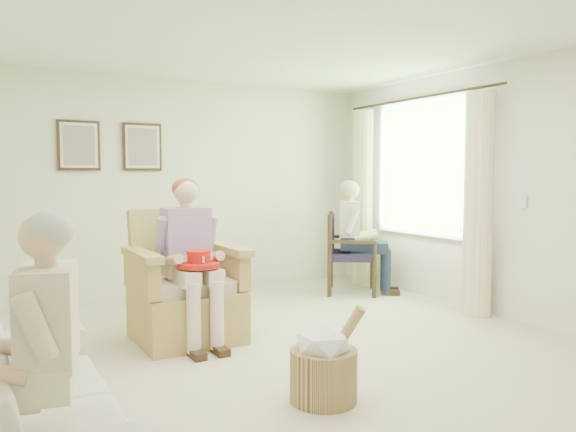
{
  "coord_description": "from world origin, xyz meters",
  "views": [
    {
      "loc": [
        -2.2,
        -3.82,
        1.46
      ],
      "look_at": [
        0.53,
        1.01,
        1.05
      ],
      "focal_mm": 35.0,
      "sensor_mm": 36.0,
      "label": 1
    }
  ],
  "objects_px": {
    "red_hat": "(199,261)",
    "wood_armchair": "(348,250)",
    "person_wicker": "(190,248)",
    "wicker_armchair": "(185,298)",
    "hatbox": "(324,363)",
    "person_dark": "(356,229)",
    "person_sofa": "(40,337)",
    "sofa": "(35,397)"
  },
  "relations": [
    {
      "from": "sofa",
      "to": "red_hat",
      "type": "xyz_separation_m",
      "value": [
        1.37,
        1.24,
        0.44
      ]
    },
    {
      "from": "wood_armchair",
      "to": "person_dark",
      "type": "xyz_separation_m",
      "value": [
        -0.0,
        -0.16,
        0.27
      ]
    },
    {
      "from": "person_sofa",
      "to": "hatbox",
      "type": "distance_m",
      "value": 1.77
    },
    {
      "from": "sofa",
      "to": "hatbox",
      "type": "distance_m",
      "value": 1.7
    },
    {
      "from": "red_hat",
      "to": "hatbox",
      "type": "relative_size",
      "value": 0.55
    },
    {
      "from": "person_dark",
      "to": "hatbox",
      "type": "distance_m",
      "value": 3.38
    },
    {
      "from": "red_hat",
      "to": "person_dark",
      "type": "bearing_deg",
      "value": 25.17
    },
    {
      "from": "person_wicker",
      "to": "red_hat",
      "type": "height_order",
      "value": "person_wicker"
    },
    {
      "from": "wicker_armchair",
      "to": "person_sofa",
      "type": "xyz_separation_m",
      "value": [
        -1.37,
        -1.98,
        0.36
      ]
    },
    {
      "from": "wood_armchair",
      "to": "sofa",
      "type": "bearing_deg",
      "value": 159.23
    },
    {
      "from": "red_hat",
      "to": "person_sofa",
      "type": "bearing_deg",
      "value": -130.07
    },
    {
      "from": "person_sofa",
      "to": "red_hat",
      "type": "relative_size",
      "value": 3.59
    },
    {
      "from": "person_wicker",
      "to": "person_sofa",
      "type": "distance_m",
      "value": 2.29
    },
    {
      "from": "sofa",
      "to": "red_hat",
      "type": "relative_size",
      "value": 5.89
    },
    {
      "from": "wood_armchair",
      "to": "person_dark",
      "type": "relative_size",
      "value": 0.71
    },
    {
      "from": "wicker_armchair",
      "to": "hatbox",
      "type": "xyz_separation_m",
      "value": [
        0.32,
        -1.76,
        -0.11
      ]
    },
    {
      "from": "wicker_armchair",
      "to": "person_wicker",
      "type": "height_order",
      "value": "person_wicker"
    },
    {
      "from": "wood_armchair",
      "to": "hatbox",
      "type": "distance_m",
      "value": 3.47
    },
    {
      "from": "wood_armchair",
      "to": "sofa",
      "type": "height_order",
      "value": "wood_armchair"
    },
    {
      "from": "wicker_armchair",
      "to": "red_hat",
      "type": "bearing_deg",
      "value": -90.08
    },
    {
      "from": "sofa",
      "to": "person_dark",
      "type": "height_order",
      "value": "person_dark"
    },
    {
      "from": "sofa",
      "to": "red_hat",
      "type": "height_order",
      "value": "red_hat"
    },
    {
      "from": "red_hat",
      "to": "wood_armchair",
      "type": "bearing_deg",
      "value": 28.14
    },
    {
      "from": "wicker_armchair",
      "to": "person_dark",
      "type": "xyz_separation_m",
      "value": [
        2.45,
        0.8,
        0.43
      ]
    },
    {
      "from": "wicker_armchair",
      "to": "sofa",
      "type": "bearing_deg",
      "value": -131.03
    },
    {
      "from": "wicker_armchair",
      "to": "wood_armchair",
      "type": "bearing_deg",
      "value": 21.06
    },
    {
      "from": "wood_armchair",
      "to": "sofa",
      "type": "distance_m",
      "value": 4.6
    },
    {
      "from": "sofa",
      "to": "wood_armchair",
      "type": "bearing_deg",
      "value": -56.3
    },
    {
      "from": "person_wicker",
      "to": "sofa",
      "type": "bearing_deg",
      "value": -133.86
    },
    {
      "from": "person_dark",
      "to": "red_hat",
      "type": "distance_m",
      "value": 2.71
    },
    {
      "from": "person_sofa",
      "to": "red_hat",
      "type": "xyz_separation_m",
      "value": [
        1.37,
        1.63,
        0.02
      ]
    },
    {
      "from": "wood_armchair",
      "to": "person_wicker",
      "type": "bearing_deg",
      "value": 149.88
    },
    {
      "from": "wood_armchair",
      "to": "person_sofa",
      "type": "distance_m",
      "value": 4.82
    },
    {
      "from": "person_dark",
      "to": "person_wicker",
      "type": "bearing_deg",
      "value": 146.72
    },
    {
      "from": "wood_armchair",
      "to": "person_wicker",
      "type": "distance_m",
      "value": 2.71
    },
    {
      "from": "person_sofa",
      "to": "person_wicker",
      "type": "bearing_deg",
      "value": 156.99
    },
    {
      "from": "red_hat",
      "to": "hatbox",
      "type": "xyz_separation_m",
      "value": [
        0.32,
        -1.41,
        -0.49
      ]
    },
    {
      "from": "wood_armchair",
      "to": "person_dark",
      "type": "height_order",
      "value": "person_dark"
    },
    {
      "from": "wood_armchair",
      "to": "person_sofa",
      "type": "xyz_separation_m",
      "value": [
        -3.82,
        -2.94,
        0.19
      ]
    },
    {
      "from": "wicker_armchair",
      "to": "wood_armchair",
      "type": "xyz_separation_m",
      "value": [
        2.45,
        0.96,
        0.16
      ]
    },
    {
      "from": "wicker_armchair",
      "to": "person_dark",
      "type": "distance_m",
      "value": 2.62
    },
    {
      "from": "person_wicker",
      "to": "hatbox",
      "type": "distance_m",
      "value": 1.74
    }
  ]
}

